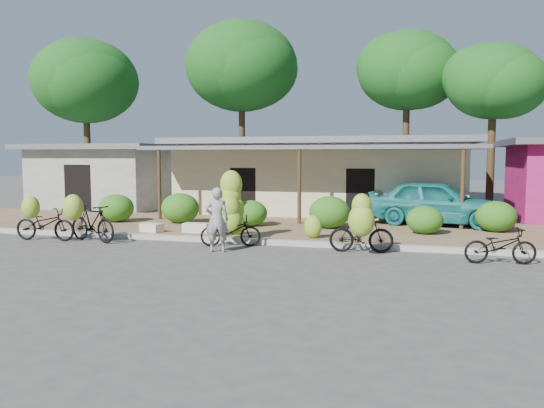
{
  "coord_description": "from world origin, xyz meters",
  "views": [
    {
      "loc": [
        4.1,
        -12.7,
        2.54
      ],
      "look_at": [
        0.12,
        1.9,
        1.2
      ],
      "focal_mm": 35.0,
      "sensor_mm": 36.0,
      "label": 1
    }
  ],
  "objects_px": {
    "tree_far_center": "(239,65)",
    "bike_left": "(89,220)",
    "tree_back_left": "(84,80)",
    "bike_center": "(231,215)",
    "tree_center_right": "(404,69)",
    "sack_near": "(197,228)",
    "teal_van": "(436,202)",
    "bike_far_right": "(500,246)",
    "tree_near_right": "(489,80)",
    "vendor": "(217,220)",
    "bike_far_left": "(44,222)",
    "bike_right": "(361,227)",
    "bystander": "(226,201)",
    "sack_far": "(152,228)"
  },
  "relations": [
    {
      "from": "tree_back_left",
      "to": "vendor",
      "type": "xyz_separation_m",
      "value": [
        12.66,
        -12.61,
        -5.92
      ]
    },
    {
      "from": "tree_back_left",
      "to": "tree_far_center",
      "type": "relative_size",
      "value": 0.89
    },
    {
      "from": "bike_left",
      "to": "sack_far",
      "type": "bearing_deg",
      "value": -15.91
    },
    {
      "from": "sack_near",
      "to": "vendor",
      "type": "xyz_separation_m",
      "value": [
        1.68,
        -2.51,
        0.6
      ]
    },
    {
      "from": "bike_center",
      "to": "teal_van",
      "type": "height_order",
      "value": "bike_center"
    },
    {
      "from": "bike_right",
      "to": "bystander",
      "type": "height_order",
      "value": "bystander"
    },
    {
      "from": "tree_far_center",
      "to": "bike_far_left",
      "type": "relative_size",
      "value": 5.06
    },
    {
      "from": "tree_far_center",
      "to": "teal_van",
      "type": "xyz_separation_m",
      "value": [
        10.5,
        -9.11,
        -6.78
      ]
    },
    {
      "from": "tree_center_right",
      "to": "bike_left",
      "type": "relative_size",
      "value": 4.59
    },
    {
      "from": "bike_left",
      "to": "bystander",
      "type": "xyz_separation_m",
      "value": [
        3.16,
        3.19,
        0.38
      ]
    },
    {
      "from": "tree_far_center",
      "to": "bike_left",
      "type": "relative_size",
      "value": 5.08
    },
    {
      "from": "bike_far_right",
      "to": "sack_near",
      "type": "xyz_separation_m",
      "value": [
        -8.77,
        2.26,
        -0.17
      ]
    },
    {
      "from": "tree_back_left",
      "to": "tree_far_center",
      "type": "xyz_separation_m",
      "value": [
        8.0,
        3.0,
        0.93
      ]
    },
    {
      "from": "tree_back_left",
      "to": "tree_center_right",
      "type": "relative_size",
      "value": 0.98
    },
    {
      "from": "tree_center_right",
      "to": "bike_center",
      "type": "bearing_deg",
      "value": -106.33
    },
    {
      "from": "tree_far_center",
      "to": "tree_center_right",
      "type": "relative_size",
      "value": 1.11
    },
    {
      "from": "bike_far_right",
      "to": "sack_far",
      "type": "distance_m",
      "value": 10.41
    },
    {
      "from": "bike_right",
      "to": "sack_near",
      "type": "bearing_deg",
      "value": 65.99
    },
    {
      "from": "tree_near_right",
      "to": "tree_back_left",
      "type": "bearing_deg",
      "value": -175.92
    },
    {
      "from": "vendor",
      "to": "bike_far_left",
      "type": "bearing_deg",
      "value": -21.43
    },
    {
      "from": "sack_near",
      "to": "teal_van",
      "type": "height_order",
      "value": "teal_van"
    },
    {
      "from": "bike_far_left",
      "to": "bike_center",
      "type": "xyz_separation_m",
      "value": [
        5.73,
        0.82,
        0.3
      ]
    },
    {
      "from": "bike_right",
      "to": "vendor",
      "type": "distance_m",
      "value": 3.84
    },
    {
      "from": "tree_center_right",
      "to": "sack_far",
      "type": "xyz_separation_m",
      "value": [
        -7.47,
        -13.9,
        -6.91
      ]
    },
    {
      "from": "bike_center",
      "to": "bike_far_right",
      "type": "xyz_separation_m",
      "value": [
        7.13,
        -0.94,
        -0.44
      ]
    },
    {
      "from": "tree_far_center",
      "to": "sack_near",
      "type": "distance_m",
      "value": 15.36
    },
    {
      "from": "bike_center",
      "to": "bystander",
      "type": "xyz_separation_m",
      "value": [
        -1.08,
        2.51,
        0.17
      ]
    },
    {
      "from": "bystander",
      "to": "tree_far_center",
      "type": "bearing_deg",
      "value": -75.7
    },
    {
      "from": "sack_near",
      "to": "tree_center_right",
      "type": "bearing_deg",
      "value": 66.14
    },
    {
      "from": "tree_near_right",
      "to": "sack_far",
      "type": "bearing_deg",
      "value": -133.95
    },
    {
      "from": "tree_back_left",
      "to": "teal_van",
      "type": "xyz_separation_m",
      "value": [
        18.5,
        -6.11,
        -5.85
      ]
    },
    {
      "from": "sack_near",
      "to": "bike_right",
      "type": "bearing_deg",
      "value": -18.34
    },
    {
      "from": "tree_far_center",
      "to": "bike_far_right",
      "type": "xyz_separation_m",
      "value": [
        11.75,
        -15.36,
        -7.28
      ]
    },
    {
      "from": "tree_back_left",
      "to": "bike_right",
      "type": "relative_size",
      "value": 5.17
    },
    {
      "from": "tree_far_center",
      "to": "sack_far",
      "type": "height_order",
      "value": "tree_far_center"
    },
    {
      "from": "bike_far_left",
      "to": "sack_near",
      "type": "relative_size",
      "value": 2.35
    },
    {
      "from": "tree_near_right",
      "to": "bike_center",
      "type": "bearing_deg",
      "value": -122.94
    },
    {
      "from": "bike_far_right",
      "to": "sack_far",
      "type": "height_order",
      "value": "bike_far_right"
    },
    {
      "from": "vendor",
      "to": "bystander",
      "type": "relative_size",
      "value": 0.94
    },
    {
      "from": "tree_center_right",
      "to": "bike_far_right",
      "type": "bearing_deg",
      "value": -80.16
    },
    {
      "from": "tree_near_right",
      "to": "bike_far_right",
      "type": "height_order",
      "value": "tree_near_right"
    },
    {
      "from": "tree_back_left",
      "to": "bike_center",
      "type": "bearing_deg",
      "value": -42.15
    },
    {
      "from": "tree_near_right",
      "to": "bike_center",
      "type": "relative_size",
      "value": 3.66
    },
    {
      "from": "tree_center_right",
      "to": "bike_center",
      "type": "height_order",
      "value": "tree_center_right"
    },
    {
      "from": "bike_far_right",
      "to": "vendor",
      "type": "relative_size",
      "value": 0.99
    },
    {
      "from": "bike_left",
      "to": "bike_center",
      "type": "relative_size",
      "value": 0.92
    },
    {
      "from": "tree_back_left",
      "to": "teal_van",
      "type": "distance_m",
      "value": 20.35
    },
    {
      "from": "bike_left",
      "to": "tree_near_right",
      "type": "bearing_deg",
      "value": -25.07
    },
    {
      "from": "sack_far",
      "to": "bike_far_left",
      "type": "bearing_deg",
      "value": -144.85
    },
    {
      "from": "tree_center_right",
      "to": "tree_back_left",
      "type": "bearing_deg",
      "value": -168.37
    }
  ]
}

